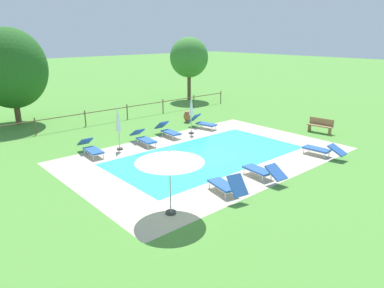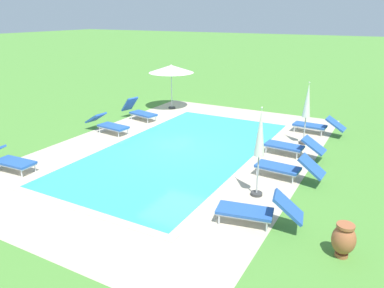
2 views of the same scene
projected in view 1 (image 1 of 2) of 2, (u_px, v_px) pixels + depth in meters
name	position (u px, v px, depth m)	size (l,w,h in m)	color
ground_plane	(207.00, 155.00, 17.77)	(160.00, 160.00, 0.00)	#518E38
pool_deck_paving	(207.00, 155.00, 17.77)	(13.61, 8.93, 0.01)	beige
swimming_pool_water	(207.00, 155.00, 17.77)	(9.71, 5.03, 0.01)	#38C6D1
pool_coping_rim	(207.00, 155.00, 17.77)	(10.19, 5.51, 0.01)	beige
sun_lounger_north_near_steps	(322.00, 149.00, 17.56)	(0.72, 2.10, 0.71)	#2856A8
sun_lounger_north_mid	(227.00, 185.00, 13.30)	(0.97, 1.95, 0.98)	#2856A8
sun_lounger_north_far	(168.00, 130.00, 20.96)	(0.72, 2.03, 0.83)	#2856A8
sun_lounger_north_end	(144.00, 138.00, 19.46)	(0.75, 2.08, 0.77)	#2856A8
sun_lounger_south_near_corner	(203.00, 122.00, 22.81)	(0.97, 2.05, 0.88)	#2856A8
sun_lounger_south_mid	(263.00, 171.00, 14.80)	(0.81, 2.10, 0.77)	#2856A8
sun_lounger_south_far	(91.00, 148.00, 17.74)	(0.73, 2.07, 0.78)	#2856A8
patio_umbrella_open_foreground	(170.00, 157.00, 11.41)	(2.27, 2.27, 2.27)	#383838
patio_umbrella_closed_row_west	(118.00, 121.00, 18.22)	(0.32, 0.32, 2.36)	#383838
patio_umbrella_closed_row_centre	(191.00, 107.00, 21.18)	(0.32, 0.32, 2.47)	#383838
wooden_bench_lawn_side	(320.00, 125.00, 21.79)	(0.64, 1.55, 0.87)	#937047
terracotta_urn_near_fence	(187.00, 116.00, 24.38)	(0.48, 0.48, 0.74)	#A85B38
perimeter_fence	(107.00, 112.00, 24.26)	(22.38, 0.08, 1.05)	brown
tree_far_west	(189.00, 58.00, 31.75)	(3.42, 3.42, 5.59)	brown
tree_west_mid	(11.00, 69.00, 22.95)	(4.54, 4.54, 6.27)	brown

